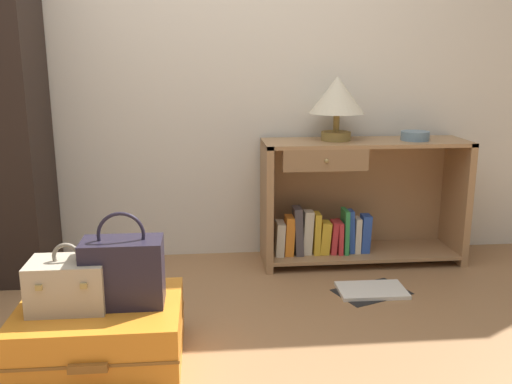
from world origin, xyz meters
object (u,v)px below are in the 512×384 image
at_px(bookshelf, 353,204).
at_px(suitcase_large, 101,332).
at_px(table_lamp, 337,98).
at_px(bowl, 415,136).
at_px(open_book_on_floor, 372,291).
at_px(train_case, 69,284).
at_px(handbag, 123,271).

height_order(bookshelf, suitcase_large, bookshelf).
bearing_deg(table_lamp, bowl, -5.25).
xyz_separation_m(bookshelf, open_book_on_floor, (-0.01, -0.48, -0.34)).
distance_m(bookshelf, suitcase_large, 1.67).
xyz_separation_m(suitcase_large, open_book_on_floor, (1.28, 0.55, -0.11)).
bearing_deg(suitcase_large, train_case, -171.02).
distance_m(table_lamp, handbag, 1.61).
xyz_separation_m(bookshelf, handbag, (-1.20, -1.03, 0.03)).
relative_size(bookshelf, open_book_on_floor, 2.77).
relative_size(bowl, suitcase_large, 0.25).
bearing_deg(handbag, suitcase_large, 179.57).
height_order(bookshelf, open_book_on_floor, bookshelf).
height_order(train_case, open_book_on_floor, train_case).
height_order(bowl, open_book_on_floor, bowl).
bearing_deg(suitcase_large, table_lamp, 41.21).
bearing_deg(bowl, open_book_on_floor, -128.36).
distance_m(suitcase_large, handbag, 0.28).
height_order(train_case, handbag, handbag).
xyz_separation_m(train_case, open_book_on_floor, (1.39, 0.56, -0.33)).
bearing_deg(train_case, open_book_on_floor, 22.10).
distance_m(table_lamp, train_case, 1.78).
relative_size(train_case, open_book_on_floor, 0.69).
height_order(suitcase_large, handbag, handbag).
bearing_deg(table_lamp, open_book_on_floor, -78.48).
height_order(bookshelf, table_lamp, table_lamp).
bearing_deg(suitcase_large, open_book_on_floor, 23.10).
relative_size(table_lamp, suitcase_large, 0.56).
relative_size(suitcase_large, train_case, 2.21).
bearing_deg(handbag, bookshelf, 40.79).
bearing_deg(handbag, train_case, -175.59).
distance_m(bowl, suitcase_large, 2.02).
relative_size(handbag, open_book_on_floor, 0.89).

